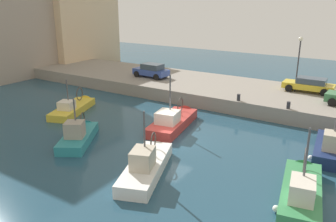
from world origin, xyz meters
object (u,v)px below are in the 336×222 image
fishing_boat_navy (331,152)px  parked_car_blue (151,70)px  parked_car_yellow (309,85)px  quay_streetlamp (299,55)px  mooring_bollard_north (239,97)px  fishing_boat_yellow (75,110)px  fishing_boat_red (174,124)px  fishing_boat_green (301,192)px  mooring_bollard_mid (288,105)px  fishing_boat_teal (80,138)px  fishing_boat_white (148,169)px

fishing_boat_navy → parked_car_blue: fishing_boat_navy is taller
parked_car_yellow → quay_streetlamp: size_ratio=0.90×
fishing_boat_navy → mooring_bollard_north: size_ratio=10.20×
fishing_boat_yellow → fishing_boat_red: bearing=-80.3°
fishing_boat_red → parked_car_yellow: 13.43m
fishing_boat_navy → fishing_boat_green: bearing=175.2°
fishing_boat_green → mooring_bollard_north: fishing_boat_green is taller
fishing_boat_yellow → fishing_boat_green: fishing_boat_green is taller
quay_streetlamp → fishing_boat_red: bearing=150.1°
fishing_boat_red → mooring_bollard_mid: (5.10, -7.03, 1.34)m
mooring_bollard_north → quay_streetlamp: size_ratio=0.11×
fishing_boat_teal → fishing_boat_white: (-1.05, -6.46, 0.00)m
fishing_boat_navy → mooring_bollard_north: fishing_boat_navy is taller
parked_car_blue → mooring_bollard_mid: parked_car_blue is taller
fishing_boat_red → fishing_boat_green: fishing_boat_red is taller
fishing_boat_yellow → fishing_boat_white: (-5.35, -11.56, 0.05)m
fishing_boat_teal → parked_car_blue: fishing_boat_teal is taller
fishing_boat_yellow → fishing_boat_green: 19.64m
fishing_boat_white → parked_car_yellow: fishing_boat_white is taller
fishing_boat_navy → quay_streetlamp: (9.67, 4.64, 4.33)m
fishing_boat_navy → mooring_bollard_mid: fishing_boat_navy is taller
parked_car_yellow → mooring_bollard_north: bearing=145.1°
fishing_boat_teal → parked_car_blue: bearing=16.0°
fishing_boat_yellow → mooring_bollard_mid: size_ratio=11.50×
mooring_bollard_mid → fishing_boat_teal: bearing=134.9°
fishing_boat_yellow → parked_car_blue: 10.18m
fishing_boat_white → fishing_boat_red: bearing=20.0°
parked_car_yellow → quay_streetlamp: quay_streetlamp is taller
mooring_bollard_north → fishing_boat_yellow: bearing=118.8°
fishing_boat_navy → fishing_boat_green: size_ratio=0.85×
fishing_boat_red → parked_car_yellow: (11.16, -7.26, 1.74)m
fishing_boat_navy → parked_car_blue: bearing=68.8°
fishing_boat_red → mooring_bollard_mid: size_ratio=12.40×
mooring_bollard_mid → quay_streetlamp: (5.65, 0.85, 2.98)m
fishing_boat_navy → parked_car_blue: (7.33, 18.85, 1.81)m
fishing_boat_teal → fishing_boat_yellow: (4.29, 5.10, -0.05)m
parked_car_blue → fishing_boat_teal: bearing=-164.0°
fishing_boat_teal → fishing_boat_yellow: size_ratio=0.87×
mooring_bollard_mid → mooring_bollard_north: same height
fishing_boat_white → parked_car_blue: (15.30, 10.55, 1.79)m
fishing_boat_white → mooring_bollard_north: fishing_boat_white is taller
fishing_boat_green → mooring_bollard_north: 12.40m
fishing_boat_navy → parked_car_yellow: 10.83m
fishing_boat_white → parked_car_blue: size_ratio=1.71×
fishing_boat_yellow → parked_car_yellow: (12.70, -16.31, 1.78)m
fishing_boat_green → parked_car_blue: bearing=54.2°
mooring_bollard_mid → fishing_boat_green: bearing=-161.7°
fishing_boat_white → fishing_boat_teal: bearing=80.7°
fishing_boat_green → parked_car_yellow: fishing_boat_green is taller
parked_car_blue → fishing_boat_green: bearing=-125.8°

